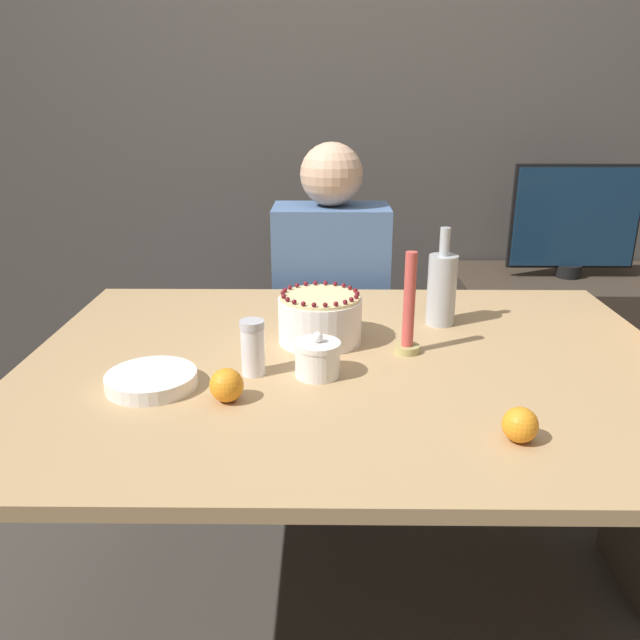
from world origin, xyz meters
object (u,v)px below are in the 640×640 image
at_px(cake, 320,318).
at_px(bottle, 442,288).
at_px(person_man_blue_shirt, 331,334).
at_px(tv_monitor, 575,220).
at_px(sugar_bowl, 317,358).
at_px(candle, 409,313).
at_px(sugar_shaker, 253,347).

distance_m(cake, bottle, 0.36).
height_order(cake, person_man_blue_shirt, person_man_blue_shirt).
relative_size(person_man_blue_shirt, tv_monitor, 2.39).
distance_m(sugar_bowl, bottle, 0.48).
height_order(cake, candle, candle).
height_order(candle, tv_monitor, tv_monitor).
distance_m(sugar_bowl, tv_monitor, 1.55).
height_order(person_man_blue_shirt, tv_monitor, person_man_blue_shirt).
distance_m(sugar_shaker, person_man_blue_shirt, 0.92).
bearing_deg(candle, sugar_shaker, -160.04).
bearing_deg(cake, sugar_bowl, -90.93).
bearing_deg(bottle, sugar_bowl, -133.95).
height_order(sugar_bowl, sugar_shaker, sugar_shaker).
bearing_deg(person_man_blue_shirt, cake, 87.20).
relative_size(sugar_shaker, candle, 0.51).
distance_m(sugar_shaker, bottle, 0.58).
bearing_deg(sugar_shaker, tv_monitor, 45.81).
bearing_deg(bottle, tv_monitor, 51.46).
bearing_deg(sugar_shaker, candle, 19.96).
bearing_deg(tv_monitor, candle, -126.84).
distance_m(sugar_bowl, sugar_shaker, 0.15).
bearing_deg(tv_monitor, cake, -135.67).
height_order(sugar_shaker, candle, candle).
relative_size(candle, person_man_blue_shirt, 0.21).
bearing_deg(tv_monitor, person_man_blue_shirt, -161.72).
relative_size(sugar_bowl, tv_monitor, 0.20).
bearing_deg(cake, tv_monitor, 44.33).
xyz_separation_m(candle, tv_monitor, (0.78, 1.04, 0.03)).
relative_size(sugar_bowl, bottle, 0.39).
xyz_separation_m(cake, bottle, (0.33, 0.13, 0.04)).
xyz_separation_m(bottle, tv_monitor, (0.67, 0.84, 0.03)).
xyz_separation_m(sugar_shaker, candle, (0.36, 0.13, 0.04)).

